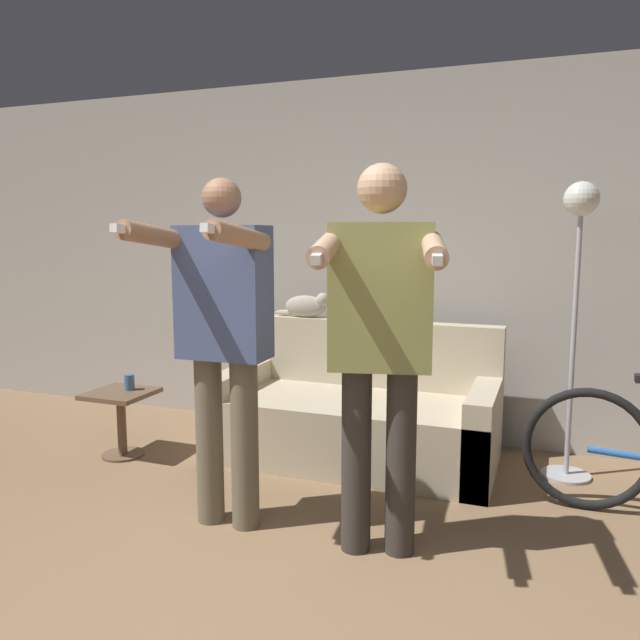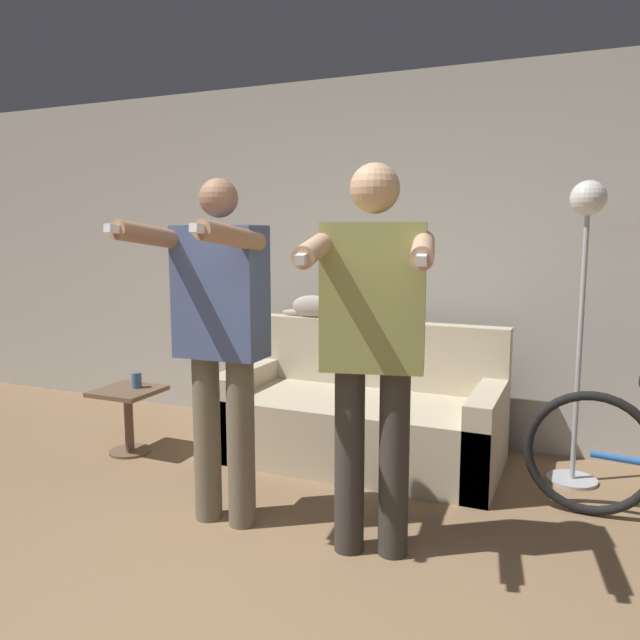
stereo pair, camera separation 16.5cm
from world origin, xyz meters
name	(u,v)px [view 1 (the left image)]	position (x,y,z in m)	size (l,w,h in m)	color
wall_back	(389,259)	(0.00, 2.95, 1.30)	(10.00, 0.05, 2.60)	#B7B2A8
couch	(357,417)	(-0.05, 2.35, 0.28)	(1.80, 0.86, 0.89)	beige
person_left	(223,329)	(-0.39, 1.19, 1.02)	(0.53, 0.68, 1.76)	#6B604C
person_right	(380,333)	(0.41, 1.19, 1.05)	(0.63, 0.76, 1.79)	#38332D
cat	(308,306)	(-0.52, 2.67, 0.97)	(0.43, 0.11, 0.18)	#B7AD9E
floor_lamp	(578,262)	(1.26, 2.49, 1.32)	(0.29, 0.29, 1.79)	#B2B2B7
side_table	(121,410)	(-1.54, 1.83, 0.32)	(0.40, 0.40, 0.45)	brown
cup	(129,382)	(-1.50, 1.89, 0.50)	(0.07, 0.07, 0.11)	#3D6693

